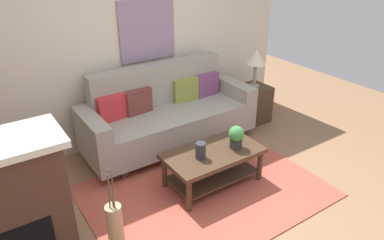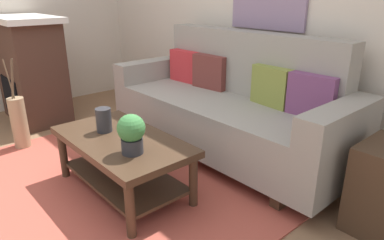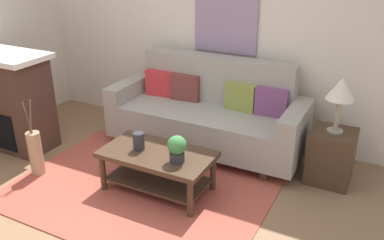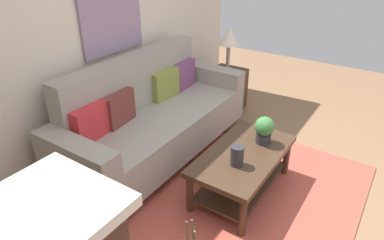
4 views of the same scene
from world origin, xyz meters
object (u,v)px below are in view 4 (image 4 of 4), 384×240
Objects in this scene: throw_pillow_olive at (165,84)px; throw_pillow_plum at (183,75)px; coffee_table at (243,163)px; potted_plant_tabletop at (264,129)px; framed_painting at (111,13)px; throw_pillow_crimson at (90,123)px; table_lamp at (229,38)px; side_table at (226,90)px; throw_pillow_maroon at (119,108)px; tabletop_vase at (237,156)px; couch at (154,120)px.

throw_pillow_plum is at bearing 0.00° from throw_pillow_olive.
coffee_table is at bearing -122.77° from throw_pillow_plum.
potted_plant_tabletop is 1.85m from framed_painting.
throw_pillow_crimson is 0.63× the size of table_lamp.
table_lamp is (1.09, -0.21, 0.31)m from throw_pillow_olive.
throw_pillow_plum is 1.36m from potted_plant_tabletop.
throw_pillow_crimson and throw_pillow_plum have the same top height.
framed_painting reaches higher than throw_pillow_crimson.
throw_pillow_plum is at bearing -25.30° from framed_painting.
side_table is at bearing 33.30° from coffee_table.
table_lamp is at bearing -10.84° from throw_pillow_olive.
throw_pillow_crimson is 0.36m from throw_pillow_maroon.
framed_painting is at bearing 154.70° from throw_pillow_plum.
side_table is at bearing 0.00° from table_lamp.
throw_pillow_plum is 0.63× the size of table_lamp.
framed_painting reaches higher than potted_plant_tabletop.
throw_pillow_maroon is 0.33× the size of coffee_table.
throw_pillow_olive is 0.36m from throw_pillow_plum.
framed_painting reaches higher than table_lamp.
table_lamp is (1.81, -0.21, 0.31)m from throw_pillow_maroon.
throw_pillow_maroon is 0.64× the size of side_table.
couch is at bearing 77.77° from tabletop_vase.
throw_pillow_maroon is (0.36, 0.00, 0.00)m from throw_pillow_crimson.
side_table is at bearing -3.29° from couch.
throw_pillow_maroon is 2.02× the size of tabletop_vase.
couch is 1.12m from tabletop_vase.
table_lamp is (1.69, 1.01, 0.47)m from tabletop_vase.
framed_painting is (0.24, 1.56, 0.96)m from tabletop_vase.
throw_pillow_olive is at bearing 0.00° from throw_pillow_crimson.
table_lamp is at bearing -3.29° from couch.
throw_pillow_maroon is at bearing 173.43° from table_lamp.
tabletop_vase is 2.02m from table_lamp.
potted_plant_tabletop is 1.67m from table_lamp.
couch is at bearing -90.00° from framed_painting.
potted_plant_tabletop is at bearing -5.58° from tabletop_vase.
throw_pillow_olive is at bearing 83.49° from potted_plant_tabletop.
coffee_table is 1.96× the size of side_table.
framed_painting is (0.04, 1.53, 1.16)m from coffee_table.
tabletop_vase is 0.68× the size of potted_plant_tabletop.
tabletop_vase is (-0.19, -0.03, 0.20)m from coffee_table.
throw_pillow_maroon reaches higher than coffee_table.
coffee_table is 4.20× the size of potted_plant_tabletop.
throw_pillow_crimson is at bearing 180.00° from throw_pillow_olive.
tabletop_vase is (-0.60, -1.22, -0.16)m from throw_pillow_olive.
coffee_table is at bearing 164.91° from potted_plant_tabletop.
table_lamp reaches higher than throw_pillow_olive.
couch is at bearing 176.71° from side_table.
potted_plant_tabletop is at bearing -79.18° from couch.
potted_plant_tabletop is at bearing -15.09° from coffee_table.
coffee_table is 0.28m from tabletop_vase.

